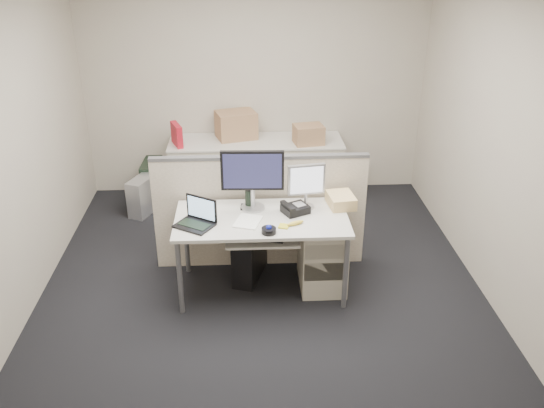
{
  "coord_description": "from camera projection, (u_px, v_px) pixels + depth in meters",
  "views": [
    {
      "loc": [
        -0.13,
        -4.41,
        3.02
      ],
      "look_at": [
        0.1,
        0.15,
        0.78
      ],
      "focal_mm": 38.0,
      "sensor_mm": 36.0,
      "label": 1
    }
  ],
  "objects": [
    {
      "name": "sticky_pad",
      "position": [
        284.0,
        226.0,
        4.82
      ],
      "size": [
        0.1,
        0.1,
        0.01
      ],
      "primitive_type": "cube",
      "rotation": [
        0.0,
        0.0,
        -0.29
      ],
      "color": "gold",
      "rests_on": "desk"
    },
    {
      "name": "pc_tower_spare_dark",
      "position": [
        153.0,
        179.0,
        6.96
      ],
      "size": [
        0.22,
        0.5,
        0.46
      ],
      "primitive_type": "cube",
      "rotation": [
        0.0,
        0.0,
        -0.05
      ],
      "color": "black",
      "rests_on": "floor"
    },
    {
      "name": "red_binder",
      "position": [
        177.0,
        135.0,
        6.52
      ],
      "size": [
        0.16,
        0.29,
        0.27
      ],
      "primitive_type": "cube",
      "rotation": [
        0.0,
        0.0,
        0.35
      ],
      "color": "#B11523",
      "rests_on": "back_counter"
    },
    {
      "name": "pc_tower_spare_silver",
      "position": [
        144.0,
        195.0,
        6.6
      ],
      "size": [
        0.35,
        0.49,
        0.43
      ],
      "primitive_type": "cube",
      "rotation": [
        0.0,
        0.0,
        -0.4
      ],
      "color": "#B7B7BC",
      "rests_on": "floor"
    },
    {
      "name": "keyboard_tray",
      "position": [
        262.0,
        239.0,
        4.86
      ],
      "size": [
        0.62,
        0.32,
        0.02
      ],
      "primitive_type": "cube",
      "color": "beige",
      "rests_on": "desk"
    },
    {
      "name": "pc_tower_desk",
      "position": [
        250.0,
        255.0,
        5.37
      ],
      "size": [
        0.34,
        0.53,
        0.46
      ],
      "primitive_type": "cube",
      "rotation": [
        0.0,
        0.0,
        -0.32
      ],
      "color": "black",
      "rests_on": "floor"
    },
    {
      "name": "cardboard_box_left",
      "position": [
        236.0,
        126.0,
        6.73
      ],
      "size": [
        0.52,
        0.44,
        0.33
      ],
      "primitive_type": "cube",
      "rotation": [
        0.0,
        0.0,
        0.28
      ],
      "color": "#A98050",
      "rests_on": "back_counter"
    },
    {
      "name": "wall_front",
      "position": [
        277.0,
        321.0,
        2.68
      ],
      "size": [
        4.0,
        0.02,
        2.7
      ],
      "primitive_type": "cube",
      "color": "#B5AE9A",
      "rests_on": "ground"
    },
    {
      "name": "banana",
      "position": [
        295.0,
        223.0,
        4.84
      ],
      "size": [
        0.16,
        0.1,
        0.04
      ],
      "primitive_type": "ellipsoid",
      "rotation": [
        0.0,
        0.0,
        0.43
      ],
      "color": "gold",
      "rests_on": "desk"
    },
    {
      "name": "cardboard_box_right",
      "position": [
        309.0,
        135.0,
        6.58
      ],
      "size": [
        0.36,
        0.31,
        0.24
      ],
      "primitive_type": "cube",
      "rotation": [
        0.0,
        0.0,
        0.17
      ],
      "color": "#A98050",
      "rests_on": "back_counter"
    },
    {
      "name": "back_counter",
      "position": [
        256.0,
        171.0,
        6.87
      ],
      "size": [
        2.0,
        0.6,
        0.72
      ],
      "primitive_type": "cube",
      "color": "beige",
      "rests_on": "floor"
    },
    {
      "name": "keyboard",
      "position": [
        256.0,
        234.0,
        4.88
      ],
      "size": [
        0.52,
        0.3,
        0.03
      ],
      "primitive_type": "cube",
      "rotation": [
        0.0,
        0.0,
        -0.28
      ],
      "color": "black",
      "rests_on": "keyboard_tray"
    },
    {
      "name": "trackball",
      "position": [
        269.0,
        231.0,
        4.71
      ],
      "size": [
        0.14,
        0.14,
        0.05
      ],
      "primitive_type": "cylinder",
      "rotation": [
        0.0,
        0.0,
        -0.14
      ],
      "color": "black",
      "rests_on": "desk"
    },
    {
      "name": "desk_phone",
      "position": [
        295.0,
        209.0,
        5.04
      ],
      "size": [
        0.27,
        0.25,
        0.07
      ],
      "primitive_type": "cube",
      "rotation": [
        0.0,
        0.0,
        0.45
      ],
      "color": "black",
      "rests_on": "desk"
    },
    {
      "name": "desk",
      "position": [
        262.0,
        224.0,
        5.0
      ],
      "size": [
        1.5,
        0.75,
        0.73
      ],
      "color": "beige",
      "rests_on": "floor"
    },
    {
      "name": "travel_mug",
      "position": [
        249.0,
        198.0,
        5.13
      ],
      "size": [
        0.08,
        0.08,
        0.17
      ],
      "primitive_type": "cylinder",
      "rotation": [
        0.0,
        0.0,
        0.07
      ],
      "color": "black",
      "rests_on": "desk"
    },
    {
      "name": "cubicle_partition",
      "position": [
        260.0,
        213.0,
        5.45
      ],
      "size": [
        2.0,
        0.06,
        1.1
      ],
      "primitive_type": "cube",
      "color": "beige",
      "rests_on": "floor"
    },
    {
      "name": "paper_stack",
      "position": [
        248.0,
        222.0,
        4.89
      ],
      "size": [
        0.27,
        0.3,
        0.01
      ],
      "primitive_type": "cube",
      "rotation": [
        0.0,
        0.0,
        -0.31
      ],
      "color": "white",
      "rests_on": "desk"
    },
    {
      "name": "wall_right",
      "position": [
        501.0,
        146.0,
        4.79
      ],
      "size": [
        0.02,
        4.5,
        2.7
      ],
      "primitive_type": "cube",
      "color": "#B5AE9A",
      "rests_on": "ground"
    },
    {
      "name": "wall_back",
      "position": [
        255.0,
        82.0,
        6.72
      ],
      "size": [
        4.0,
        0.02,
        2.7
      ],
      "primitive_type": "cube",
      "color": "#B5AE9A",
      "rests_on": "ground"
    },
    {
      "name": "monitor_main",
      "position": [
        253.0,
        180.0,
        5.01
      ],
      "size": [
        0.56,
        0.23,
        0.55
      ],
      "primitive_type": "cube",
      "rotation": [
        0.0,
        0.0,
        -0.04
      ],
      "color": "black",
      "rests_on": "desk"
    },
    {
      "name": "drawer_pedestal",
      "position": [
        322.0,
        253.0,
        5.22
      ],
      "size": [
        0.4,
        0.55,
        0.65
      ],
      "primitive_type": "cube",
      "color": "beige",
      "rests_on": "floor"
    },
    {
      "name": "laptop",
      "position": [
        194.0,
        214.0,
        4.78
      ],
      "size": [
        0.38,
        0.36,
        0.23
      ],
      "primitive_type": "cube",
      "rotation": [
        0.0,
        0.0,
        -0.56
      ],
      "color": "black",
      "rests_on": "desk"
    },
    {
      "name": "cellphone",
      "position": [
        244.0,
        207.0,
        5.14
      ],
      "size": [
        0.07,
        0.12,
        0.01
      ],
      "primitive_type": "cube",
      "rotation": [
        0.0,
        0.0,
        -0.07
      ],
      "color": "black",
      "rests_on": "desk"
    },
    {
      "name": "wall_left",
      "position": [
        12.0,
        155.0,
        4.61
      ],
      "size": [
        0.02,
        4.5,
        2.7
      ],
      "primitive_type": "cube",
      "color": "#B5AE9A",
      "rests_on": "ground"
    },
    {
      "name": "manila_folders",
      "position": [
        341.0,
        200.0,
        5.16
      ],
      "size": [
        0.26,
        0.31,
        0.11
      ],
      "primitive_type": "cube",
      "rotation": [
        0.0,
        0.0,
        0.13
      ],
      "color": "#E6C87F",
      "rests_on": "desk"
    },
    {
      "name": "monitor_small",
      "position": [
        306.0,
        187.0,
        5.06
      ],
      "size": [
        0.35,
        0.22,
        0.41
      ],
      "primitive_type": "cube",
      "rotation": [
        0.0,
        0.0,
        0.16
      ],
      "color": "#B7B7BC",
      "rests_on": "desk"
    },
    {
      "name": "floor",
      "position": [
        262.0,
        288.0,
        5.3
      ],
      "size": [
        4.0,
        4.5,
        0.01
      ],
      "primitive_type": "cube",
      "color": "black",
      "rests_on": "ground"
    }
  ]
}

